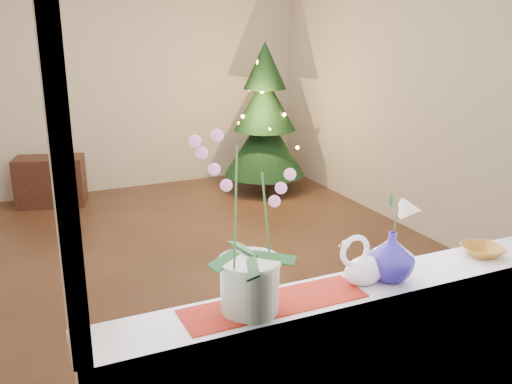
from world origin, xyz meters
The scene contains 15 objects.
ground centered at (0.00, 0.00, 0.00)m, with size 5.00×5.00×0.00m, color #321E14.
wall_back centered at (0.00, 2.50, 1.35)m, with size 4.50×0.10×2.70m, color beige.
wall_front centered at (0.00, -2.50, 1.35)m, with size 4.50×0.10×2.70m, color beige.
wall_right centered at (2.25, 0.00, 1.35)m, with size 0.10×5.00×2.70m, color beige.
windowsill centered at (0.00, -2.37, 0.90)m, with size 2.20×0.26×0.04m, color white.
window_frame centered at (0.00, -2.47, 1.70)m, with size 2.22×0.06×1.60m, color white, non-canonical shape.
runner centered at (-0.38, -2.37, 0.92)m, with size 0.70×0.20×0.01m, color maroon.
orchid_pot centered at (-0.48, -2.38, 1.25)m, with size 0.23×0.23×0.66m, color beige, non-canonical shape.
swan centered at (0.02, -2.37, 1.02)m, with size 0.24×0.11×0.20m, color white, non-canonical shape.
blue_vase centered at (0.14, -2.37, 1.03)m, with size 0.22×0.22×0.23m, color navy.
lily centered at (0.14, -2.37, 1.24)m, with size 0.13×0.07×0.17m, color beige, non-canonical shape.
paperweight centered at (0.14, -2.40, 0.96)m, with size 0.08×0.08×0.08m, color silver.
amber_dish centered at (0.66, -2.35, 0.94)m, with size 0.15×0.15×0.04m, color #8B5817.
xmas_tree centered at (1.54, 1.72, 0.84)m, with size 0.92×0.92×1.69m, color black, non-canonical shape.
side_table centered at (-0.78, 2.17, 0.26)m, with size 0.70×0.35×0.52m, color black.
Camera 1 is at (-1.23, -4.05, 1.93)m, focal length 40.00 mm.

